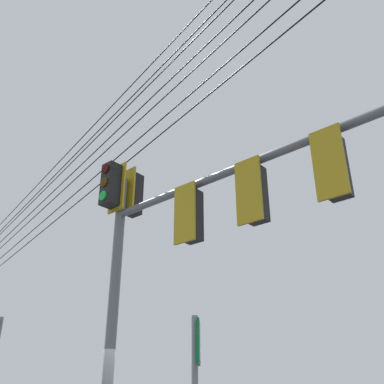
{
  "coord_description": "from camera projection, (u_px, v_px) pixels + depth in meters",
  "views": [
    {
      "loc": [
        7.19,
        -4.11,
        1.54
      ],
      "look_at": [
        1.67,
        0.08,
        4.94
      ],
      "focal_mm": 41.88,
      "sensor_mm": 36.0,
      "label": 1
    }
  ],
  "objects": [
    {
      "name": "signal_mast_assembly",
      "position": [
        176.0,
        226.0,
        7.7
      ],
      "size": [
        6.07,
        1.76,
        6.12
      ],
      "color": "slate",
      "rests_on": "ground"
    },
    {
      "name": "overhead_wire_span",
      "position": [
        102.0,
        146.0,
        10.78
      ],
      "size": [
        27.64,
        0.44,
        2.22
      ],
      "color": "black"
    }
  ]
}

